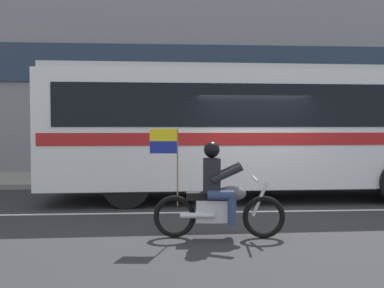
# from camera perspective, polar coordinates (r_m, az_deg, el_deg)

# --- Properties ---
(ground_plane) EXTENTS (60.00, 60.00, 0.00)m
(ground_plane) POSITION_cam_1_polar(r_m,az_deg,el_deg) (10.54, 7.77, -7.71)
(ground_plane) COLOR #2B2B2D
(sidewalk_curb) EXTENTS (28.00, 3.80, 0.15)m
(sidewalk_curb) POSITION_cam_1_polar(r_m,az_deg,el_deg) (15.51, 3.89, -4.21)
(sidewalk_curb) COLOR gray
(sidewalk_curb) RESTS_ON ground_plane
(lane_center_stripe) EXTENTS (26.60, 0.14, 0.01)m
(lane_center_stripe) POSITION_cam_1_polar(r_m,az_deg,el_deg) (9.96, 8.48, -8.28)
(lane_center_stripe) COLOR silver
(lane_center_stripe) RESTS_ON ground_plane
(office_building_facade) EXTENTS (28.00, 0.89, 11.82)m
(office_building_facade) POSITION_cam_1_polar(r_m,az_deg,el_deg) (18.14, 2.90, 15.30)
(office_building_facade) COLOR gray
(office_building_facade) RESTS_ON ground_plane
(transit_bus) EXTENTS (10.76, 2.81, 3.22)m
(transit_bus) POSITION_cam_1_polar(r_m,az_deg,el_deg) (11.64, 8.80, 2.54)
(transit_bus) COLOR white
(transit_bus) RESTS_ON ground_plane
(motorcycle_with_rider) EXTENTS (2.19, 0.65, 1.78)m
(motorcycle_with_rider) POSITION_cam_1_polar(r_m,az_deg,el_deg) (7.50, 3.19, -6.59)
(motorcycle_with_rider) COLOR black
(motorcycle_with_rider) RESTS_ON ground_plane
(fire_hydrant) EXTENTS (0.22, 0.30, 0.75)m
(fire_hydrant) POSITION_cam_1_polar(r_m,az_deg,el_deg) (13.97, -4.19, -3.10)
(fire_hydrant) COLOR #4C8C3F
(fire_hydrant) RESTS_ON sidewalk_curb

